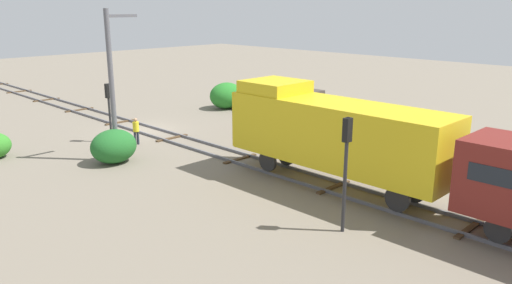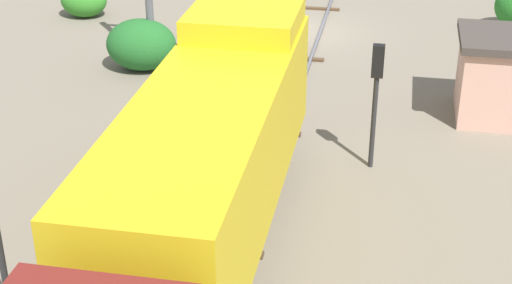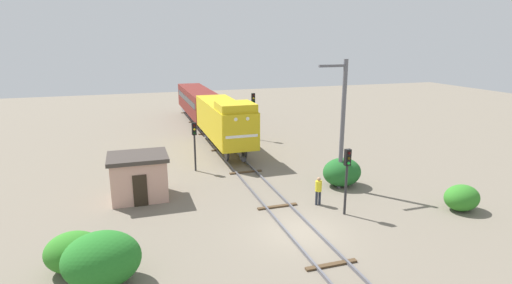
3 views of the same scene
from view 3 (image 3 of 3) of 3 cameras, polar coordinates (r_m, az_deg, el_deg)
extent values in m
plane|color=#756B5B|center=(20.74, 6.36, -12.66)|extent=(117.00, 117.00, 0.00)
cube|color=#595960|center=(20.45, 4.47, -12.78)|extent=(0.10, 78.00, 0.16)
cube|color=#595960|center=(20.99, 8.20, -12.14)|extent=(0.10, 78.00, 0.16)
cube|color=#4C3823|center=(18.19, 10.72, -16.84)|extent=(2.40, 0.24, 0.09)
cube|color=#4C3823|center=(23.43, 3.08, -9.17)|extent=(2.40, 0.24, 0.09)
cube|color=#4C3823|center=(29.18, -1.48, -4.32)|extent=(2.40, 0.24, 0.09)
cube|color=#4C3823|center=(35.20, -4.48, -1.08)|extent=(2.40, 0.24, 0.09)
cube|color=#4C3823|center=(41.36, -6.59, 1.21)|extent=(2.40, 0.24, 0.09)
cube|color=#4C3823|center=(47.61, -8.15, 2.90)|extent=(2.40, 0.24, 0.09)
cube|color=#4C3823|center=(53.92, -9.35, 4.20)|extent=(2.40, 0.24, 0.09)
cube|color=gold|center=(34.63, -4.59, 3.20)|extent=(2.90, 11.00, 2.90)
cube|color=gold|center=(30.60, -2.95, 5.07)|extent=(2.75, 2.80, 0.60)
cube|color=gold|center=(29.38, -2.07, 1.21)|extent=(2.84, 0.10, 2.84)
cube|color=white|center=(29.39, -2.04, 0.81)|extent=(2.46, 0.06, 0.20)
sphere|color=white|center=(28.98, -2.92, 3.24)|extent=(0.28, 0.28, 0.28)
sphere|color=white|center=(29.22, -1.21, 3.35)|extent=(0.28, 0.28, 0.28)
cylinder|color=#262628|center=(29.58, -1.88, -2.41)|extent=(0.36, 0.50, 0.36)
cylinder|color=#262628|center=(31.44, -4.22, -1.71)|extent=(0.18, 1.10, 1.10)
cylinder|color=#262628|center=(31.79, -1.70, -1.49)|extent=(0.18, 1.10, 1.10)
cylinder|color=#262628|center=(38.44, -6.85, 1.21)|extent=(0.18, 1.10, 1.10)
cylinder|color=#262628|center=(38.73, -4.76, 1.37)|extent=(0.18, 1.10, 1.10)
cube|color=maroon|center=(47.34, -8.29, 5.82)|extent=(2.80, 14.00, 2.70)
cube|color=black|center=(47.29, -8.30, 6.23)|extent=(2.84, 12.88, 0.64)
cylinder|color=#262628|center=(42.30, -7.91, 2.29)|extent=(0.16, 0.96, 0.96)
cylinder|color=#262628|center=(42.56, -6.00, 2.43)|extent=(0.16, 0.96, 0.96)
cylinder|color=#262628|center=(52.79, -9.99, 4.61)|extent=(0.16, 0.96, 0.96)
cylinder|color=#262628|center=(53.00, -8.45, 4.71)|extent=(0.16, 0.96, 0.96)
cylinder|color=#262628|center=(22.37, 12.75, -5.65)|extent=(0.14, 0.14, 3.75)
cube|color=black|center=(21.93, 12.96, -2.14)|extent=(0.32, 0.24, 0.90)
sphere|color=#390606|center=(21.75, 13.18, -1.56)|extent=(0.16, 0.16, 0.16)
sphere|color=#3C3306|center=(21.82, 13.14, -2.27)|extent=(0.16, 0.16, 0.16)
sphere|color=green|center=(21.90, 13.10, -2.97)|extent=(0.16, 0.16, 0.16)
cylinder|color=#262628|center=(29.43, -8.74, -0.72)|extent=(0.14, 0.14, 3.64)
cube|color=black|center=(29.10, -8.84, 1.88)|extent=(0.32, 0.24, 0.90)
sphere|color=#390606|center=(28.91, -8.81, 2.34)|extent=(0.16, 0.16, 0.16)
sphere|color=yellow|center=(28.97, -8.79, 1.80)|extent=(0.16, 0.16, 0.16)
sphere|color=black|center=(29.03, -8.77, 1.26)|extent=(0.16, 0.16, 0.16)
cylinder|color=#262628|center=(38.52, -0.40, 3.67)|extent=(0.14, 0.14, 4.48)
cube|color=black|center=(38.23, -0.40, 6.31)|extent=(0.32, 0.24, 0.90)
sphere|color=#390606|center=(38.06, -0.34, 6.68)|extent=(0.16, 0.16, 0.16)
sphere|color=yellow|center=(38.10, -0.34, 6.26)|extent=(0.16, 0.16, 0.16)
sphere|color=black|center=(38.14, -0.34, 5.85)|extent=(0.16, 0.16, 0.16)
cylinder|color=#262B38|center=(23.84, 8.64, -7.91)|extent=(0.15, 0.15, 0.85)
cylinder|color=#262B38|center=(23.92, 9.08, -7.85)|extent=(0.15, 0.15, 0.85)
cylinder|color=yellow|center=(23.61, 8.93, -6.23)|extent=(0.38, 0.38, 0.62)
sphere|color=tan|center=(23.47, 8.97, -5.26)|extent=(0.23, 0.23, 0.23)
cylinder|color=#595960|center=(25.78, 12.26, 2.28)|extent=(0.28, 0.28, 8.29)
cube|color=#595960|center=(24.84, 10.89, 10.64)|extent=(1.80, 0.16, 0.16)
cube|color=#D19E8C|center=(25.29, -16.36, -5.03)|extent=(3.20, 2.60, 2.50)
cube|color=#3F3833|center=(24.88, -16.58, -2.05)|extent=(3.50, 2.90, 0.24)
cube|color=#2D2319|center=(24.15, -16.20, -6.70)|extent=(0.80, 0.06, 1.90)
ellipsoid|color=#257426|center=(17.29, -21.16, -15.38)|extent=(3.01, 2.47, 2.19)
ellipsoid|color=#317F26|center=(25.57, 27.33, -7.09)|extent=(2.04, 1.67, 1.49)
ellipsoid|color=#206126|center=(26.99, 12.18, -4.22)|extent=(2.59, 2.12, 1.88)
ellipsoid|color=#328126|center=(18.80, -24.60, -14.09)|extent=(2.33, 1.91, 1.70)
camera|label=1|loc=(53.13, 12.02, 13.01)|focal=35.00mm
camera|label=2|loc=(48.09, -13.67, 15.47)|focal=55.00mm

